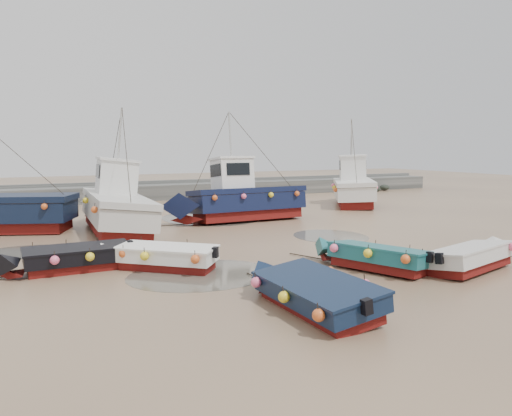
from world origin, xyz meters
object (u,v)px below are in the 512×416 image
(dinghy_0, at_px, (157,253))
(dinghy_3, at_px, (476,254))
(cabin_boat_1, at_px, (113,205))
(dinghy_2, at_px, (370,253))
(dinghy_4, at_px, (67,256))
(cabin_boat_2, at_px, (239,198))
(cabin_boat_3, at_px, (354,186))
(dinghy_1, at_px, (311,287))
(person, at_px, (107,240))

(dinghy_0, xyz_separation_m, dinghy_3, (9.90, -4.95, -0.01))
(dinghy_0, xyz_separation_m, cabin_boat_1, (0.16, 8.90, 0.76))
(dinghy_2, xyz_separation_m, dinghy_4, (-9.48, 4.29, -0.00))
(dinghy_0, height_order, cabin_boat_2, cabin_boat_2)
(cabin_boat_3, bearing_deg, dinghy_0, -112.06)
(cabin_boat_1, xyz_separation_m, cabin_boat_2, (7.04, 0.11, 0.04))
(dinghy_2, height_order, cabin_boat_1, cabin_boat_1)
(dinghy_1, xyz_separation_m, cabin_boat_2, (4.69, 14.91, 0.81))
(dinghy_4, xyz_separation_m, cabin_boat_1, (3.03, 7.89, 0.76))
(dinghy_1, relative_size, dinghy_3, 1.03)
(person, bearing_deg, dinghy_3, 100.86)
(cabin_boat_1, xyz_separation_m, person, (-0.78, -2.47, -1.31))
(dinghy_2, height_order, dinghy_3, same)
(dinghy_3, xyz_separation_m, cabin_boat_1, (-9.74, 13.85, 0.77))
(dinghy_1, height_order, cabin_boat_1, cabin_boat_1)
(dinghy_2, relative_size, cabin_boat_3, 0.64)
(dinghy_3, height_order, cabin_boat_3, cabin_boat_3)
(dinghy_0, distance_m, cabin_boat_3, 22.15)
(cabin_boat_1, bearing_deg, cabin_boat_2, 3.49)
(dinghy_2, relative_size, person, 3.13)
(dinghy_1, distance_m, dinghy_3, 7.44)
(cabin_boat_1, bearing_deg, cabin_boat_3, 14.51)
(cabin_boat_1, bearing_deg, person, -105.01)
(dinghy_0, distance_m, cabin_boat_1, 8.93)
(dinghy_3, distance_m, cabin_boat_3, 19.50)
(dinghy_2, distance_m, cabin_boat_2, 12.33)
(dinghy_1, distance_m, person, 12.72)
(dinghy_3, distance_m, person, 15.51)
(cabin_boat_1, bearing_deg, dinghy_4, -108.45)
(person, bearing_deg, dinghy_4, 35.58)
(dinghy_2, bearing_deg, cabin_boat_3, 32.00)
(cabin_boat_1, xyz_separation_m, cabin_boat_3, (17.97, 3.80, 0.06))
(cabin_boat_3, distance_m, person, 19.82)
(dinghy_0, distance_m, person, 6.48)
(dinghy_3, bearing_deg, cabin_boat_1, -159.33)
(dinghy_1, xyz_separation_m, dinghy_3, (7.38, 0.94, 0.00))
(dinghy_3, distance_m, cabin_boat_2, 14.25)
(dinghy_0, bearing_deg, cabin_boat_2, 2.93)
(cabin_boat_1, distance_m, cabin_boat_2, 7.04)
(cabin_boat_3, bearing_deg, dinghy_2, -92.86)
(cabin_boat_2, bearing_deg, person, 106.88)
(cabin_boat_2, bearing_deg, dinghy_4, 127.05)
(dinghy_3, bearing_deg, dinghy_1, -97.19)
(dinghy_1, xyz_separation_m, cabin_boat_1, (-2.36, 14.79, 0.77))
(cabin_boat_3, bearing_deg, person, -128.57)
(dinghy_1, bearing_deg, cabin_boat_3, 49.26)
(dinghy_4, relative_size, cabin_boat_3, 0.68)
(dinghy_1, distance_m, dinghy_4, 8.76)
(cabin_boat_2, height_order, person, cabin_boat_2)
(dinghy_2, xyz_separation_m, cabin_boat_3, (11.51, 15.97, 0.82))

